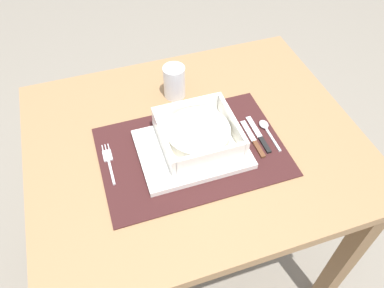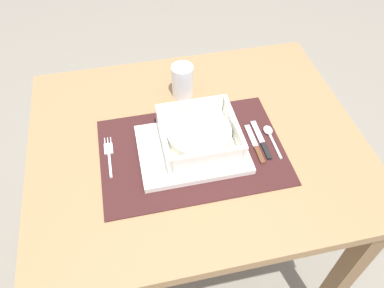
# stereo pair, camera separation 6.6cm
# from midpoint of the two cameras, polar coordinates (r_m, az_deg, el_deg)

# --- Properties ---
(ground_plane) EXTENTS (6.00, 6.00, 0.00)m
(ground_plane) POSITION_cam_midpoint_polar(r_m,az_deg,el_deg) (1.61, 1.65, -16.66)
(ground_plane) COLOR gray
(dining_table) EXTENTS (0.87, 0.72, 0.72)m
(dining_table) POSITION_cam_midpoint_polar(r_m,az_deg,el_deg) (1.08, 2.36, -3.19)
(dining_table) COLOR #936D47
(dining_table) RESTS_ON ground
(placemat) EXTENTS (0.46, 0.32, 0.00)m
(placemat) POSITION_cam_midpoint_polar(r_m,az_deg,el_deg) (0.96, 1.95, -1.19)
(placemat) COLOR #381919
(placemat) RESTS_ON dining_table
(serving_plate) EXTENTS (0.27, 0.21, 0.02)m
(serving_plate) POSITION_cam_midpoint_polar(r_m,az_deg,el_deg) (0.96, 1.98, -0.84)
(serving_plate) COLOR white
(serving_plate) RESTS_ON placemat
(porridge_bowl) EXTENTS (0.19, 0.19, 0.06)m
(porridge_bowl) POSITION_cam_midpoint_polar(r_m,az_deg,el_deg) (0.95, 3.08, 1.31)
(porridge_bowl) COLOR white
(porridge_bowl) RESTS_ON serving_plate
(fork) EXTENTS (0.02, 0.13, 0.00)m
(fork) POSITION_cam_midpoint_polar(r_m,az_deg,el_deg) (0.97, -10.55, -1.51)
(fork) COLOR silver
(fork) RESTS_ON placemat
(spoon) EXTENTS (0.02, 0.11, 0.01)m
(spoon) POSITION_cam_midpoint_polar(r_m,az_deg,el_deg) (1.02, 13.43, 1.50)
(spoon) COLOR silver
(spoon) RESTS_ON placemat
(butter_knife) EXTENTS (0.01, 0.13, 0.01)m
(butter_knife) POSITION_cam_midpoint_polar(r_m,az_deg,el_deg) (1.00, 12.40, 0.24)
(butter_knife) COLOR black
(butter_knife) RESTS_ON placemat
(bread_knife) EXTENTS (0.01, 0.13, 0.01)m
(bread_knife) POSITION_cam_midpoint_polar(r_m,az_deg,el_deg) (0.99, 11.48, -0.36)
(bread_knife) COLOR #59331E
(bread_knife) RESTS_ON placemat
(drinking_glass) EXTENTS (0.06, 0.06, 0.10)m
(drinking_glass) POSITION_cam_midpoint_polar(r_m,az_deg,el_deg) (1.09, 0.31, 9.22)
(drinking_glass) COLOR white
(drinking_glass) RESTS_ON dining_table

